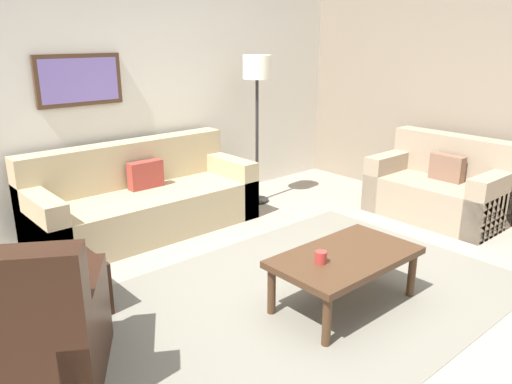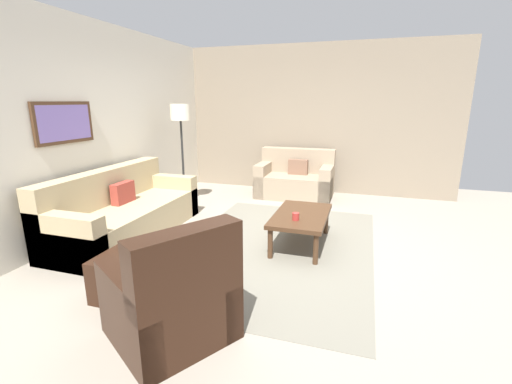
{
  "view_description": "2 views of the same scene",
  "coord_description": "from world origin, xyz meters",
  "px_view_note": "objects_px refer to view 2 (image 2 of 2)",
  "views": [
    {
      "loc": [
        -2.51,
        -2.33,
        1.94
      ],
      "look_at": [
        -0.14,
        0.36,
        0.8
      ],
      "focal_mm": 35.12,
      "sensor_mm": 36.0,
      "label": 1
    },
    {
      "loc": [
        -3.91,
        -0.97,
        1.76
      ],
      "look_at": [
        0.3,
        0.36,
        0.6
      ],
      "focal_mm": 24.51,
      "sensor_mm": 36.0,
      "label": 2
    }
  ],
  "objects_px": {
    "coffee_table": "(301,218)",
    "framed_artwork": "(64,123)",
    "cup": "(296,216)",
    "couch_main": "(122,213)",
    "lamp_standing": "(181,123)",
    "ottoman": "(132,275)",
    "couch_loveseat": "(296,180)",
    "armchair_leather": "(174,303)"
  },
  "relations": [
    {
      "from": "coffee_table",
      "to": "framed_artwork",
      "type": "bearing_deg",
      "value": 104.28
    },
    {
      "from": "cup",
      "to": "framed_artwork",
      "type": "relative_size",
      "value": 0.1
    },
    {
      "from": "couch_main",
      "to": "lamp_standing",
      "type": "relative_size",
      "value": 1.32
    },
    {
      "from": "lamp_standing",
      "to": "framed_artwork",
      "type": "relative_size",
      "value": 2.01
    },
    {
      "from": "framed_artwork",
      "to": "ottoman",
      "type": "bearing_deg",
      "value": -121.56
    },
    {
      "from": "coffee_table",
      "to": "couch_loveseat",
      "type": "bearing_deg",
      "value": 12.87
    },
    {
      "from": "couch_loveseat",
      "to": "ottoman",
      "type": "height_order",
      "value": "couch_loveseat"
    },
    {
      "from": "couch_main",
      "to": "ottoman",
      "type": "relative_size",
      "value": 4.02
    },
    {
      "from": "framed_artwork",
      "to": "coffee_table",
      "type": "bearing_deg",
      "value": -75.72
    },
    {
      "from": "couch_main",
      "to": "coffee_table",
      "type": "distance_m",
      "value": 2.39
    },
    {
      "from": "couch_main",
      "to": "couch_loveseat",
      "type": "distance_m",
      "value": 3.24
    },
    {
      "from": "cup",
      "to": "lamp_standing",
      "type": "distance_m",
      "value": 2.76
    },
    {
      "from": "cup",
      "to": "lamp_standing",
      "type": "relative_size",
      "value": 0.05
    },
    {
      "from": "cup",
      "to": "couch_loveseat",
      "type": "bearing_deg",
      "value": 11.23
    },
    {
      "from": "armchair_leather",
      "to": "cup",
      "type": "distance_m",
      "value": 1.91
    },
    {
      "from": "couch_loveseat",
      "to": "armchair_leather",
      "type": "bearing_deg",
      "value": 179.48
    },
    {
      "from": "framed_artwork",
      "to": "couch_main",
      "type": "bearing_deg",
      "value": -50.81
    },
    {
      "from": "couch_loveseat",
      "to": "coffee_table",
      "type": "height_order",
      "value": "couch_loveseat"
    },
    {
      "from": "armchair_leather",
      "to": "lamp_standing",
      "type": "xyz_separation_m",
      "value": [
        3.17,
        1.66,
        1.1
      ]
    },
    {
      "from": "armchair_leather",
      "to": "coffee_table",
      "type": "height_order",
      "value": "armchair_leather"
    },
    {
      "from": "lamp_standing",
      "to": "coffee_table",
      "type": "bearing_deg",
      "value": -116.36
    },
    {
      "from": "armchair_leather",
      "to": "cup",
      "type": "relative_size",
      "value": 12.65
    },
    {
      "from": "cup",
      "to": "lamp_standing",
      "type": "bearing_deg",
      "value": 58.5
    },
    {
      "from": "couch_loveseat",
      "to": "couch_main",
      "type": "bearing_deg",
      "value": 145.58
    },
    {
      "from": "armchair_leather",
      "to": "lamp_standing",
      "type": "relative_size",
      "value": 0.64
    },
    {
      "from": "ottoman",
      "to": "lamp_standing",
      "type": "relative_size",
      "value": 0.33
    },
    {
      "from": "couch_loveseat",
      "to": "armchair_leather",
      "type": "xyz_separation_m",
      "value": [
        -4.38,
        0.04,
        0.0
      ]
    },
    {
      "from": "couch_loveseat",
      "to": "framed_artwork",
      "type": "xyz_separation_m",
      "value": [
        -3.02,
        2.25,
        1.2
      ]
    },
    {
      "from": "armchair_leather",
      "to": "framed_artwork",
      "type": "relative_size",
      "value": 1.3
    },
    {
      "from": "couch_main",
      "to": "coffee_table",
      "type": "relative_size",
      "value": 2.05
    },
    {
      "from": "armchair_leather",
      "to": "ottoman",
      "type": "height_order",
      "value": "armchair_leather"
    },
    {
      "from": "couch_loveseat",
      "to": "cup",
      "type": "bearing_deg",
      "value": -168.77
    },
    {
      "from": "couch_main",
      "to": "cup",
      "type": "height_order",
      "value": "couch_main"
    },
    {
      "from": "cup",
      "to": "framed_artwork",
      "type": "xyz_separation_m",
      "value": [
        -0.46,
        2.76,
        1.05
      ]
    },
    {
      "from": "ottoman",
      "to": "armchair_leather",
      "type": "bearing_deg",
      "value": -121.76
    },
    {
      "from": "ottoman",
      "to": "coffee_table",
      "type": "distance_m",
      "value": 2.07
    },
    {
      "from": "coffee_table",
      "to": "cup",
      "type": "distance_m",
      "value": 0.27
    },
    {
      "from": "ottoman",
      "to": "lamp_standing",
      "type": "height_order",
      "value": "lamp_standing"
    },
    {
      "from": "couch_loveseat",
      "to": "ottoman",
      "type": "xyz_separation_m",
      "value": [
        -3.94,
        0.74,
        -0.1
      ]
    },
    {
      "from": "armchair_leather",
      "to": "coffee_table",
      "type": "bearing_deg",
      "value": -15.34
    },
    {
      "from": "couch_main",
      "to": "couch_loveseat",
      "type": "height_order",
      "value": "same"
    },
    {
      "from": "couch_main",
      "to": "couch_loveseat",
      "type": "relative_size",
      "value": 1.62
    }
  ]
}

